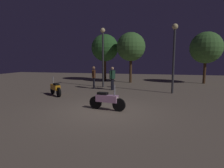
{
  "coord_description": "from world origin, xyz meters",
  "views": [
    {
      "loc": [
        2.0,
        -7.37,
        2.17
      ],
      "look_at": [
        0.09,
        1.18,
        1.0
      ],
      "focal_mm": 29.8,
      "sensor_mm": 36.0,
      "label": 1
    }
  ],
  "objects": [
    {
      "name": "motorcycle_orange_parked_left",
      "position": [
        -3.72,
        2.63,
        0.44
      ],
      "size": [
        1.31,
        1.18,
        1.11
      ],
      "rotation": [
        0.0,
        0.0,
        2.41
      ],
      "color": "black",
      "rests_on": "ground_plane"
    },
    {
      "name": "motorcycle_pink_foreground",
      "position": [
        0.09,
        0.18,
        0.44
      ],
      "size": [
        1.65,
        0.46,
        1.11
      ],
      "rotation": [
        0.0,
        0.0,
        -0.18
      ],
      "color": "black",
      "rests_on": "ground_plane"
    },
    {
      "name": "tree_right_bg",
      "position": [
        6.45,
        10.58,
        3.16
      ],
      "size": [
        2.75,
        2.75,
        4.55
      ],
      "color": "#4C331E",
      "rests_on": "ground_plane"
    },
    {
      "name": "tree_center_bg",
      "position": [
        -0.07,
        9.85,
        3.28
      ],
      "size": [
        2.61,
        2.61,
        4.6
      ],
      "color": "#4C331E",
      "rests_on": "ground_plane"
    },
    {
      "name": "tree_left_bg",
      "position": [
        -2.8,
        10.87,
        3.28
      ],
      "size": [
        2.68,
        2.68,
        4.63
      ],
      "color": "#4C331E",
      "rests_on": "ground_plane"
    },
    {
      "name": "streetlamp_far",
      "position": [
        3.22,
        4.94,
        2.81
      ],
      "size": [
        0.36,
        0.36,
        4.34
      ],
      "color": "#38383D",
      "rests_on": "ground_plane"
    },
    {
      "name": "streetlamp_near",
      "position": [
        -1.83,
        6.58,
        2.91
      ],
      "size": [
        0.36,
        0.36,
        4.52
      ],
      "color": "#38383D",
      "rests_on": "ground_plane"
    },
    {
      "name": "person_bystander_far",
      "position": [
        -0.81,
        5.36,
        0.97
      ],
      "size": [
        0.37,
        0.64,
        1.63
      ],
      "rotation": [
        0.0,
        0.0,
        2.72
      ],
      "color": "black",
      "rests_on": "ground_plane"
    },
    {
      "name": "ground_plane",
      "position": [
        0.0,
        0.0,
        0.0
      ],
      "size": [
        40.0,
        40.0,
        0.0
      ],
      "primitive_type": "plane",
      "color": "#756656"
    },
    {
      "name": "person_rider_beside",
      "position": [
        -2.3,
        5.69,
        0.98
      ],
      "size": [
        0.36,
        0.64,
        1.65
      ],
      "rotation": [
        0.0,
        0.0,
        0.41
      ],
      "color": "black",
      "rests_on": "ground_plane"
    }
  ]
}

